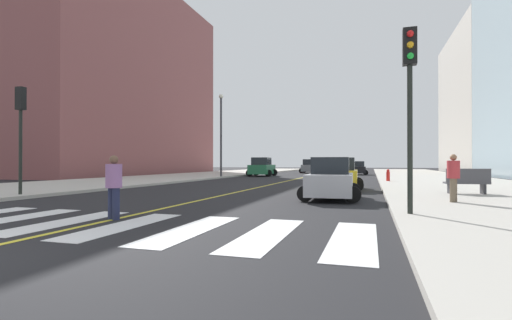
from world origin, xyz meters
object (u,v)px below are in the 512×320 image
(fire_hydrant, at_px, (388,175))
(traffic_light_far_corner, at_px, (21,119))
(car_yellow_nearest, at_px, (341,175))
(traffic_light_near_corner, at_px, (410,84))
(car_black_fifth, at_px, (358,168))
(car_green_second, at_px, (262,167))
(street_lamp, at_px, (221,128))
(car_gray_third, at_px, (310,167))
(park_bench, at_px, (467,182))
(pedestrian_crossing, at_px, (114,184))
(car_silver_fourth, at_px, (331,180))
(pedestrian_waiting_east, at_px, (453,176))

(fire_hydrant, bearing_deg, traffic_light_far_corner, -132.62)
(car_yellow_nearest, relative_size, traffic_light_near_corner, 0.81)
(car_black_fifth, relative_size, traffic_light_near_corner, 0.76)
(car_green_second, height_order, street_lamp, street_lamp)
(car_yellow_nearest, relative_size, street_lamp, 0.50)
(car_gray_third, relative_size, traffic_light_far_corner, 0.97)
(park_bench, distance_m, pedestrian_crossing, 14.65)
(car_silver_fourth, distance_m, pedestrian_waiting_east, 4.58)
(car_yellow_nearest, xyz_separation_m, pedestrian_waiting_east, (4.43, -7.14, 0.23))
(pedestrian_crossing, relative_size, pedestrian_waiting_east, 1.03)
(car_black_fifth, relative_size, fire_hydrant, 4.33)
(car_silver_fourth, relative_size, park_bench, 2.17)
(traffic_light_far_corner, bearing_deg, car_gray_third, 81.58)
(pedestrian_waiting_east, bearing_deg, car_gray_third, -138.47)
(car_yellow_nearest, height_order, pedestrian_waiting_east, pedestrian_waiting_east)
(park_bench, bearing_deg, street_lamp, 43.86)
(car_gray_third, relative_size, pedestrian_waiting_east, 2.70)
(pedestrian_waiting_east, bearing_deg, car_black_fifth, -147.28)
(car_green_second, bearing_deg, car_black_fifth, 36.52)
(car_gray_third, relative_size, street_lamp, 0.55)
(park_bench, distance_m, pedestrian_waiting_east, 4.15)
(park_bench, bearing_deg, car_black_fifth, 5.20)
(car_silver_fourth, xyz_separation_m, fire_hydrant, (2.85, 13.83, -0.24))
(pedestrian_waiting_east, bearing_deg, traffic_light_near_corner, -0.24)
(car_green_second, height_order, park_bench, car_green_second)
(car_gray_third, bearing_deg, car_yellow_nearest, -80.02)
(car_gray_third, bearing_deg, pedestrian_crossing, -89.71)
(car_yellow_nearest, bearing_deg, car_gray_third, -79.43)
(car_silver_fourth, height_order, pedestrian_waiting_east, pedestrian_waiting_east)
(traffic_light_near_corner, relative_size, street_lamp, 0.61)
(car_gray_third, bearing_deg, fire_hydrant, -70.05)
(car_silver_fourth, xyz_separation_m, pedestrian_waiting_east, (4.39, -1.27, 0.26))
(traffic_light_far_corner, bearing_deg, park_bench, 17.94)
(car_yellow_nearest, distance_m, car_silver_fourth, 5.87)
(pedestrian_crossing, bearing_deg, street_lamp, 120.93)
(car_black_fifth, height_order, pedestrian_crossing, pedestrian_crossing)
(car_yellow_nearest, relative_size, pedestrian_crossing, 2.37)
(car_black_fifth, height_order, fire_hydrant, car_black_fifth)
(car_gray_third, bearing_deg, car_green_second, -105.57)
(car_silver_fourth, relative_size, pedestrian_crossing, 2.30)
(fire_hydrant, bearing_deg, car_green_second, 141.19)
(car_black_fifth, bearing_deg, traffic_light_near_corner, 91.78)
(car_silver_fourth, xyz_separation_m, traffic_light_far_corner, (-13.00, -3.40, 2.63))
(car_black_fifth, bearing_deg, car_silver_fourth, 87.75)
(car_silver_fourth, xyz_separation_m, pedestrian_crossing, (-5.01, -7.37, 0.13))
(car_green_second, bearing_deg, fire_hydrant, -41.38)
(car_gray_third, xyz_separation_m, fire_hydrant, (9.74, -24.06, -0.36))
(car_black_fifth, distance_m, fire_hydrant, 18.97)
(car_yellow_nearest, bearing_deg, street_lamp, -46.40)
(car_yellow_nearest, xyz_separation_m, park_bench, (5.72, -3.22, -0.16))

